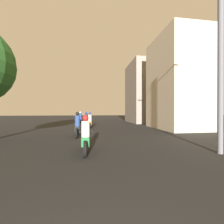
{
  "coord_description": "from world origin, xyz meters",
  "views": [
    {
      "loc": [
        0.1,
        -0.34,
        1.63
      ],
      "look_at": [
        2.74,
        17.46,
        1.54
      ],
      "focal_mm": 24.0,
      "sensor_mm": 36.0,
      "label": 1
    }
  ],
  "objects_px": {
    "motorcycle_orange": "(90,122)",
    "utility_pole_near": "(220,60)",
    "building_right_near": "(178,83)",
    "motorcycle_silver": "(86,120)",
    "motorcycle_green": "(86,137)",
    "motorcycle_blue": "(80,119)",
    "motorcycle_black": "(77,127)",
    "building_right_far": "(144,93)"
  },
  "relations": [
    {
      "from": "motorcycle_black",
      "to": "motorcycle_orange",
      "type": "bearing_deg",
      "value": 90.65
    },
    {
      "from": "motorcycle_black",
      "to": "motorcycle_green",
      "type": "bearing_deg",
      "value": -71.05
    },
    {
      "from": "motorcycle_green",
      "to": "motorcycle_blue",
      "type": "relative_size",
      "value": 0.94
    },
    {
      "from": "motorcycle_green",
      "to": "motorcycle_silver",
      "type": "xyz_separation_m",
      "value": [
        -0.23,
        11.08,
        0.03
      ]
    },
    {
      "from": "motorcycle_orange",
      "to": "motorcycle_blue",
      "type": "height_order",
      "value": "motorcycle_blue"
    },
    {
      "from": "motorcycle_orange",
      "to": "motorcycle_silver",
      "type": "relative_size",
      "value": 1.06
    },
    {
      "from": "motorcycle_green",
      "to": "building_right_far",
      "type": "xyz_separation_m",
      "value": [
        8.12,
        15.18,
        3.73
      ]
    },
    {
      "from": "building_right_near",
      "to": "utility_pole_near",
      "type": "distance_m",
      "value": 8.66
    },
    {
      "from": "building_right_near",
      "to": "motorcycle_orange",
      "type": "bearing_deg",
      "value": 168.12
    },
    {
      "from": "motorcycle_black",
      "to": "building_right_near",
      "type": "bearing_deg",
      "value": 29.42
    },
    {
      "from": "motorcycle_orange",
      "to": "motorcycle_silver",
      "type": "distance_m",
      "value": 2.33
    },
    {
      "from": "motorcycle_green",
      "to": "motorcycle_blue",
      "type": "bearing_deg",
      "value": 102.28
    },
    {
      "from": "motorcycle_black",
      "to": "motorcycle_orange",
      "type": "relative_size",
      "value": 0.93
    },
    {
      "from": "building_right_near",
      "to": "motorcycle_green",
      "type": "bearing_deg",
      "value": -139.88
    },
    {
      "from": "motorcycle_black",
      "to": "motorcycle_orange",
      "type": "height_order",
      "value": "motorcycle_black"
    },
    {
      "from": "motorcycle_blue",
      "to": "utility_pole_near",
      "type": "height_order",
      "value": "utility_pole_near"
    },
    {
      "from": "utility_pole_near",
      "to": "motorcycle_black",
      "type": "bearing_deg",
      "value": 140.3
    },
    {
      "from": "motorcycle_orange",
      "to": "building_right_near",
      "type": "height_order",
      "value": "building_right_near"
    },
    {
      "from": "motorcycle_green",
      "to": "utility_pole_near",
      "type": "bearing_deg",
      "value": -2.37
    },
    {
      "from": "motorcycle_green",
      "to": "motorcycle_black",
      "type": "distance_m",
      "value": 3.9
    },
    {
      "from": "motorcycle_orange",
      "to": "utility_pole_near",
      "type": "xyz_separation_m",
      "value": [
        4.97,
        -9.72,
        3.01
      ]
    },
    {
      "from": "motorcycle_green",
      "to": "motorcycle_orange",
      "type": "xyz_separation_m",
      "value": [
        0.17,
        8.79,
        0.02
      ]
    },
    {
      "from": "motorcycle_black",
      "to": "building_right_far",
      "type": "relative_size",
      "value": 0.22
    },
    {
      "from": "motorcycle_green",
      "to": "utility_pole_near",
      "type": "height_order",
      "value": "utility_pole_near"
    },
    {
      "from": "utility_pole_near",
      "to": "building_right_near",
      "type": "bearing_deg",
      "value": 67.91
    },
    {
      "from": "motorcycle_silver",
      "to": "building_right_near",
      "type": "xyz_separation_m",
      "value": [
        8.61,
        -4.02,
        3.66
      ]
    },
    {
      "from": "motorcycle_orange",
      "to": "utility_pole_near",
      "type": "distance_m",
      "value": 11.32
    },
    {
      "from": "motorcycle_orange",
      "to": "motorcycle_green",
      "type": "bearing_deg",
      "value": -99.26
    },
    {
      "from": "motorcycle_green",
      "to": "motorcycle_black",
      "type": "bearing_deg",
      "value": 107.11
    },
    {
      "from": "motorcycle_green",
      "to": "motorcycle_blue",
      "type": "xyz_separation_m",
      "value": [
        -1.11,
        14.57,
        0.04
      ]
    },
    {
      "from": "motorcycle_orange",
      "to": "building_right_far",
      "type": "distance_m",
      "value": 10.85
    },
    {
      "from": "motorcycle_black",
      "to": "motorcycle_silver",
      "type": "xyz_separation_m",
      "value": [
        0.39,
        7.24,
        -0.02
      ]
    },
    {
      "from": "building_right_near",
      "to": "building_right_far",
      "type": "xyz_separation_m",
      "value": [
        -0.26,
        8.11,
        0.04
      ]
    },
    {
      "from": "building_right_far",
      "to": "motorcycle_green",
      "type": "bearing_deg",
      "value": -118.16
    },
    {
      "from": "motorcycle_silver",
      "to": "building_right_near",
      "type": "distance_m",
      "value": 10.18
    },
    {
      "from": "motorcycle_silver",
      "to": "utility_pole_near",
      "type": "distance_m",
      "value": 13.5
    },
    {
      "from": "motorcycle_green",
      "to": "motorcycle_blue",
      "type": "height_order",
      "value": "motorcycle_blue"
    },
    {
      "from": "building_right_far",
      "to": "motorcycle_blue",
      "type": "bearing_deg",
      "value": -176.26
    },
    {
      "from": "motorcycle_green",
      "to": "building_right_near",
      "type": "xyz_separation_m",
      "value": [
        8.38,
        7.06,
        3.69
      ]
    },
    {
      "from": "building_right_near",
      "to": "motorcycle_silver",
      "type": "bearing_deg",
      "value": 154.98
    },
    {
      "from": "motorcycle_black",
      "to": "building_right_near",
      "type": "relative_size",
      "value": 0.22
    },
    {
      "from": "motorcycle_silver",
      "to": "utility_pole_near",
      "type": "bearing_deg",
      "value": -62.01
    }
  ]
}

